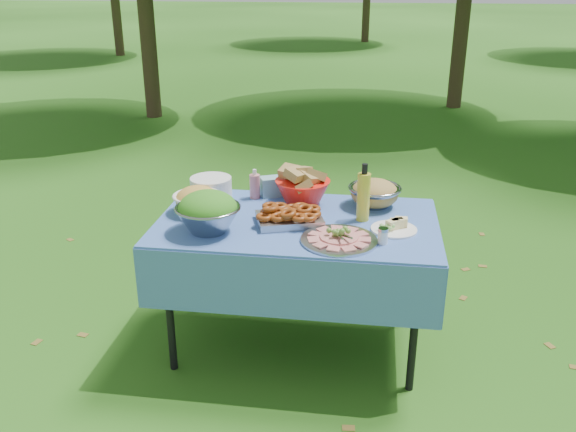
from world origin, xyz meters
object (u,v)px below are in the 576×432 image
at_px(salad_bowl, 208,212).
at_px(bread_bowl, 303,186).
at_px(plate_stack, 211,187).
at_px(oil_bottle, 364,192).
at_px(picnic_table, 297,285).
at_px(charcuterie_platter, 339,233).
at_px(pasta_bowl_steel, 375,193).

distance_m(salad_bowl, bread_bowl, 0.63).
xyz_separation_m(salad_bowl, plate_stack, (-0.12, 0.49, -0.05)).
relative_size(salad_bowl, oil_bottle, 1.05).
height_order(picnic_table, bread_bowl, bread_bowl).
bearing_deg(bread_bowl, picnic_table, -89.28).
xyz_separation_m(picnic_table, charcuterie_platter, (0.23, -0.23, 0.42)).
height_order(plate_stack, bread_bowl, bread_bowl).
relative_size(charcuterie_platter, oil_bottle, 1.22).
height_order(bread_bowl, pasta_bowl_steel, bread_bowl).
relative_size(bread_bowl, charcuterie_platter, 0.83).
bearing_deg(oil_bottle, pasta_bowl_steel, 75.14).
xyz_separation_m(bread_bowl, oil_bottle, (0.34, -0.21, 0.05)).
bearing_deg(picnic_table, pasta_bowl_steel, 34.90).
xyz_separation_m(picnic_table, oil_bottle, (0.34, 0.06, 0.53)).
xyz_separation_m(bread_bowl, charcuterie_platter, (0.24, -0.50, -0.06)).
bearing_deg(charcuterie_platter, pasta_bowl_steel, 72.32).
bearing_deg(plate_stack, oil_bottle, -14.77).
distance_m(bread_bowl, oil_bottle, 0.40).
distance_m(charcuterie_platter, oil_bottle, 0.33).
height_order(bread_bowl, charcuterie_platter, bread_bowl).
distance_m(salad_bowl, pasta_bowl_steel, 0.95).
bearing_deg(salad_bowl, bread_bowl, 48.10).
distance_m(plate_stack, oil_bottle, 0.91).
relative_size(bread_bowl, oil_bottle, 1.01).
height_order(plate_stack, oil_bottle, oil_bottle).
relative_size(picnic_table, plate_stack, 6.12).
distance_m(salad_bowl, charcuterie_platter, 0.66).
bearing_deg(pasta_bowl_steel, salad_bowl, -149.71).
distance_m(picnic_table, plate_stack, 0.75).
height_order(picnic_table, plate_stack, plate_stack).
bearing_deg(plate_stack, picnic_table, -28.26).
bearing_deg(plate_stack, salad_bowl, -76.80).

